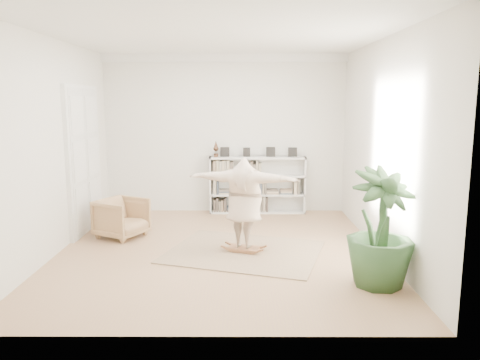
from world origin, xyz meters
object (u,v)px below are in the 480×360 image
at_px(armchair, 122,218).
at_px(person, 244,200).
at_px(rocker_board, 244,248).
at_px(houseplant, 380,228).
at_px(bookshelf, 257,185).

bearing_deg(armchair, person, -83.08).
bearing_deg(rocker_board, houseplant, -20.18).
xyz_separation_m(bookshelf, person, (-0.32, -2.90, 0.27)).
bearing_deg(houseplant, rocker_board, 142.44).
height_order(armchair, houseplant, houseplant).
xyz_separation_m(bookshelf, armchair, (-2.63, -1.99, -0.26)).
distance_m(armchair, person, 2.55).
height_order(bookshelf, armchair, bookshelf).
distance_m(bookshelf, armchair, 3.31).
distance_m(armchair, rocker_board, 2.51).
relative_size(person, houseplant, 1.15).
distance_m(bookshelf, houseplant, 4.62).
bearing_deg(armchair, bookshelf, -24.49).
relative_size(armchair, rocker_board, 1.39).
relative_size(bookshelf, person, 1.15).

